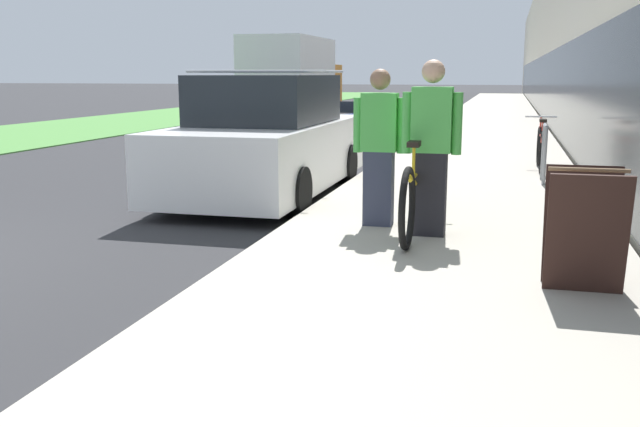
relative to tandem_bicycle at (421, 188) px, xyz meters
name	(u,v)px	position (x,y,z in m)	size (l,w,h in m)	color
sidewalk_slab	(491,122)	(0.29, 18.04, -0.46)	(3.41, 70.00, 0.11)	#BCB5A5
lawn_strip	(202,112)	(-12.22, 22.04, -0.50)	(5.64, 70.00, 0.03)	#518E42
tandem_bicycle	(421,188)	(0.00, 0.00, 0.00)	(0.52, 2.86, 0.95)	black
person_rider	(431,149)	(0.13, -0.37, 0.45)	(0.58, 0.23, 1.70)	black
person_bystander	(379,148)	(-0.44, -0.03, 0.41)	(0.55, 0.21, 1.61)	#33384C
bike_rack_hoop	(544,147)	(1.37, 3.55, 0.11)	(0.05, 0.60, 0.84)	gray
cruiser_bike_nearest	(541,147)	(1.39, 5.02, -0.04)	(0.52, 1.73, 0.86)	black
sandwich_board_sign	(585,228)	(1.42, -1.88, 0.05)	(0.56, 0.56, 0.90)	#331E19
parked_sedan_curbside	(268,142)	(-2.38, 2.09, 0.23)	(1.91, 4.56, 1.72)	white
vintage_roadster_curbside	(354,130)	(-2.43, 8.17, -0.05)	(1.71, 3.86, 1.06)	navy
moving_truck	(293,77)	(-7.41, 20.07, 1.02)	(2.52, 6.95, 3.04)	orange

